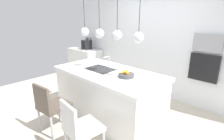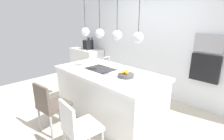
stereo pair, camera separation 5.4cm
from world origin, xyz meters
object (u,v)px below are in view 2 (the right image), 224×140
object	(u,v)px
microwave	(209,43)
chair_near	(51,104)
fruit_bowl	(126,75)
oven	(205,68)
coffee_machine	(88,44)
chair_middle	(78,126)

from	to	relation	value
microwave	chair_near	world-z (taller)	microwave
fruit_bowl	oven	bearing A→B (deg)	64.94
fruit_bowl	chair_near	world-z (taller)	fruit_bowl
coffee_machine	chair_near	size ratio (longest dim) A/B	0.42
oven	chair_middle	size ratio (longest dim) A/B	0.64
microwave	chair_near	size ratio (longest dim) A/B	0.60
chair_near	chair_middle	xyz separation A→B (m)	(0.81, -0.00, -0.03)
microwave	chair_middle	bearing A→B (deg)	-105.65
microwave	chair_middle	xyz separation A→B (m)	(-0.73, -2.59, -0.95)
oven	chair_near	bearing A→B (deg)	-120.67
fruit_bowl	coffee_machine	world-z (taller)	coffee_machine
microwave	chair_middle	size ratio (longest dim) A/B	0.62
fruit_bowl	oven	world-z (taller)	oven
microwave	chair_middle	distance (m)	2.85
microwave	chair_near	distance (m)	3.15
coffee_machine	microwave	xyz separation A→B (m)	(3.45, 0.30, 0.38)
oven	chair_near	size ratio (longest dim) A/B	0.62
oven	coffee_machine	bearing A→B (deg)	-175.08
fruit_bowl	microwave	size ratio (longest dim) A/B	0.51
chair_middle	coffee_machine	bearing A→B (deg)	139.92
fruit_bowl	coffee_machine	size ratio (longest dim) A/B	0.73
coffee_machine	microwave	size ratio (longest dim) A/B	0.70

